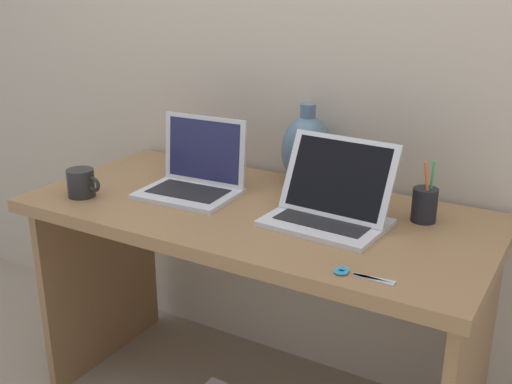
# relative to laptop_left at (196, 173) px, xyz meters

# --- Properties ---
(back_wall) EXTENTS (4.40, 0.04, 2.40)m
(back_wall) POSITION_rel_laptop_left_xyz_m (0.24, 0.35, 0.39)
(back_wall) COLOR #BCAD99
(back_wall) RESTS_ON ground
(desk) EXTENTS (1.42, 0.67, 0.75)m
(desk) POSITION_rel_laptop_left_xyz_m (0.24, -0.03, -0.23)
(desk) COLOR olive
(desk) RESTS_ON ground
(laptop_left) EXTENTS (0.31, 0.25, 0.24)m
(laptop_left) POSITION_rel_laptop_left_xyz_m (0.00, 0.00, 0.00)
(laptop_left) COLOR silver
(laptop_left) RESTS_ON desk
(laptop_right) EXTENTS (0.34, 0.26, 0.23)m
(laptop_right) POSITION_rel_laptop_left_xyz_m (0.48, -0.02, -0.00)
(laptop_right) COLOR silver
(laptop_right) RESTS_ON desk
(green_vase) EXTENTS (0.17, 0.17, 0.27)m
(green_vase) POSITION_rel_laptop_left_xyz_m (0.28, 0.24, 0.06)
(green_vase) COLOR slate
(green_vase) RESTS_ON desk
(coffee_mug) EXTENTS (0.12, 0.09, 0.09)m
(coffee_mug) POSITION_rel_laptop_left_xyz_m (-0.29, -0.22, -0.02)
(coffee_mug) COLOR black
(coffee_mug) RESTS_ON desk
(pen_cup) EXTENTS (0.07, 0.07, 0.18)m
(pen_cup) POSITION_rel_laptop_left_xyz_m (0.71, 0.12, -0.01)
(pen_cup) COLOR black
(pen_cup) RESTS_ON desk
(scissors) EXTENTS (0.15, 0.04, 0.01)m
(scissors) POSITION_rel_laptop_left_xyz_m (0.66, -0.30, -0.06)
(scissors) COLOR #B7B7BC
(scissors) RESTS_ON desk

